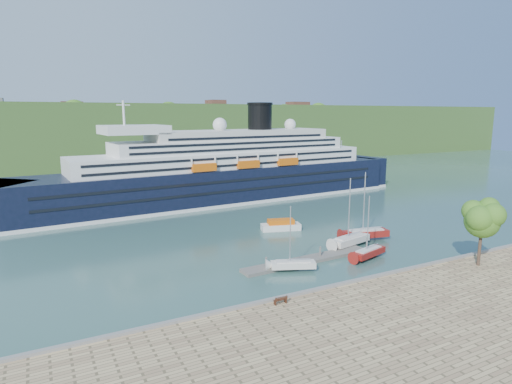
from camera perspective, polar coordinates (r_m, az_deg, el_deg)
The scene contains 12 objects.
ground at distance 53.31m, azimuth 14.22°, elevation -12.18°, with size 400.00×400.00×0.00m, color #284842.
far_hillside at distance 184.66m, azimuth -17.10°, elevation 7.39°, with size 400.00×50.00×24.00m, color #355B24.
quay_coping at distance 52.75m, azimuth 14.42°, elevation -11.09°, with size 220.00×0.50×0.30m, color slate.
cruise_ship at distance 99.07m, azimuth -4.79°, elevation 5.29°, with size 101.97×14.85×22.90m, color black, non-canonical shape.
park_bench at distance 45.11m, azimuth 3.25°, elevation -14.12°, with size 1.47×0.60×0.94m, color #482414, non-canonical shape.
promenade_tree at distance 61.37m, azimuth 27.85°, elevation -4.42°, with size 5.76×5.76×9.54m, color #336219, non-canonical shape.
floating_pontoon at distance 60.39m, azimuth 6.86°, elevation -8.98°, with size 20.13×2.46×0.45m, color slate, non-canonical shape.
sailboat_white_near at distance 55.56m, azimuth 5.03°, elevation -6.44°, with size 6.39×1.78×8.25m, color silver, non-canonical shape.
sailboat_red at distance 62.04m, azimuth 14.92°, elevation -4.77°, with size 6.70×1.86×8.66m, color maroon, non-canonical shape.
sailboat_white_far at distance 66.73m, azimuth 12.59°, elevation -2.91°, with size 7.92×2.20×10.23m, color silver, non-canonical shape.
tender_launch at distance 75.53m, azimuth 3.33°, elevation -4.37°, with size 6.95×2.38×1.92m, color #DB5D0C, non-canonical shape.
sailboat_extra at distance 70.75m, azimuth 14.60°, elevation -2.08°, with size 8.22×2.28×10.61m, color maroon, non-canonical shape.
Camera 1 is at (-33.28, -36.45, 20.16)m, focal length 30.00 mm.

